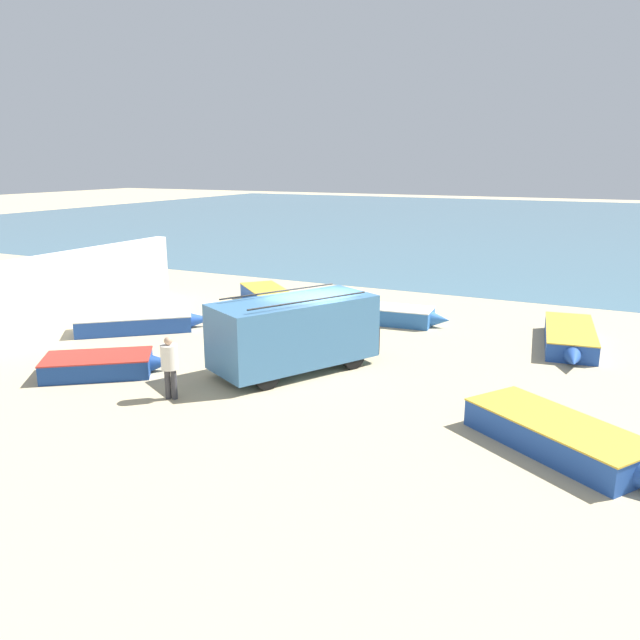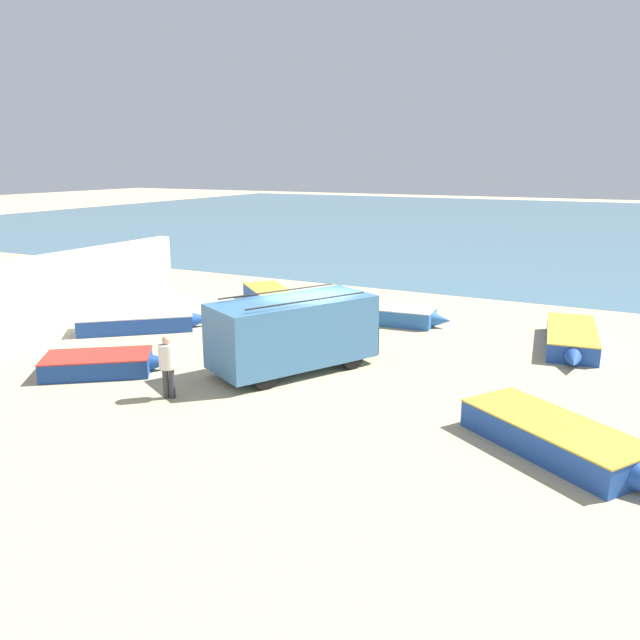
# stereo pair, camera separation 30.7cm
# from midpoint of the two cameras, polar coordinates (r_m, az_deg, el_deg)

# --- Properties ---
(ground_plane) EXTENTS (200.00, 200.00, 0.00)m
(ground_plane) POSITION_cam_midpoint_polar(r_m,az_deg,el_deg) (20.14, -1.19, -3.79)
(ground_plane) COLOR tan
(sea_water) EXTENTS (120.00, 80.00, 0.01)m
(sea_water) POSITION_cam_midpoint_polar(r_m,az_deg,el_deg) (69.85, 18.95, 8.42)
(sea_water) COLOR #477084
(sea_water) RESTS_ON ground_plane
(harbor_wall) EXTENTS (0.50, 10.25, 2.81)m
(harbor_wall) POSITION_cam_midpoint_polar(r_m,az_deg,el_deg) (27.23, -21.36, 3.05)
(harbor_wall) COLOR silver
(harbor_wall) RESTS_ON ground_plane
(parked_van) EXTENTS (4.23, 5.47, 2.38)m
(parked_van) POSITION_cam_midpoint_polar(r_m,az_deg,el_deg) (18.98, -2.77, -1.06)
(parked_van) COLOR teal
(parked_van) RESTS_ON ground_plane
(fishing_rowboat_0) EXTENTS (4.61, 4.11, 0.63)m
(fishing_rowboat_0) POSITION_cam_midpoint_polar(r_m,az_deg,el_deg) (24.71, -16.58, -0.22)
(fishing_rowboat_0) COLOR #234CA3
(fishing_rowboat_0) RESTS_ON ground_plane
(fishing_rowboat_1) EXTENTS (4.04, 1.72, 0.66)m
(fishing_rowboat_1) POSITION_cam_midpoint_polar(r_m,az_deg,el_deg) (24.90, 6.48, 0.45)
(fishing_rowboat_1) COLOR #2D66AD
(fishing_rowboat_1) RESTS_ON ground_plane
(fishing_rowboat_2) EXTENTS (2.15, 5.57, 0.65)m
(fishing_rowboat_2) POSITION_cam_midpoint_polar(r_m,az_deg,el_deg) (23.23, 21.52, -1.52)
(fishing_rowboat_2) COLOR #234CA3
(fishing_rowboat_2) RESTS_ON ground_plane
(fishing_rowboat_3) EXTENTS (4.80, 3.71, 0.68)m
(fishing_rowboat_3) POSITION_cam_midpoint_polar(r_m,az_deg,el_deg) (14.95, 20.75, -10.01)
(fishing_rowboat_3) COLOR #234CA3
(fishing_rowboat_3) RESTS_ON ground_plane
(fishing_rowboat_4) EXTENTS (4.51, 4.28, 0.67)m
(fishing_rowboat_4) POSITION_cam_midpoint_polar(r_m,az_deg,el_deg) (28.32, -5.11, 2.18)
(fishing_rowboat_4) COLOR #234CA3
(fishing_rowboat_4) RESTS_ON ground_plane
(fishing_rowboat_5) EXTENTS (3.68, 3.15, 0.59)m
(fishing_rowboat_5) POSITION_cam_midpoint_polar(r_m,az_deg,el_deg) (20.02, -19.74, -3.89)
(fishing_rowboat_5) COLOR navy
(fishing_rowboat_5) RESTS_ON ground_plane
(fisherman_0) EXTENTS (0.46, 0.46, 1.75)m
(fisherman_0) POSITION_cam_midpoint_polar(r_m,az_deg,el_deg) (17.24, -14.09, -3.74)
(fisherman_0) COLOR #38383D
(fisherman_0) RESTS_ON ground_plane
(fisherman_1) EXTENTS (0.43, 0.43, 1.64)m
(fisherman_1) POSITION_cam_midpoint_polar(r_m,az_deg,el_deg) (23.49, -0.67, 1.32)
(fisherman_1) COLOR #5B564C
(fisherman_1) RESTS_ON ground_plane
(fisherman_2) EXTENTS (0.46, 0.46, 1.74)m
(fisherman_2) POSITION_cam_midpoint_polar(r_m,az_deg,el_deg) (22.90, 1.34, 1.14)
(fisherman_2) COLOR navy
(fisherman_2) RESTS_ON ground_plane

